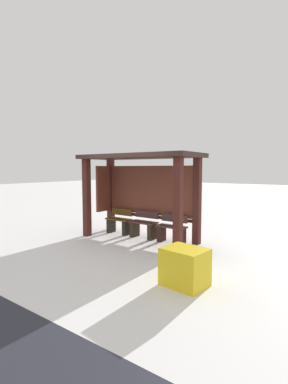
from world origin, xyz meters
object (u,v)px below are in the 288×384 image
(bench_left_inside, at_px, (119,223))
(bench_right_inside, at_px, (172,231))
(grit_bin, at_px, (185,267))
(bus_shelter, at_px, (140,178))
(bench_center_inside, at_px, (144,227))

(bench_left_inside, bearing_deg, bench_right_inside, 0.01)
(bench_left_inside, relative_size, grit_bin, 1.15)
(bus_shelter, bearing_deg, bench_left_inside, 173.95)
(bus_shelter, height_order, bench_left_inside, bus_shelter)
(bench_center_inside, distance_m, bench_right_inside, 0.90)
(bus_shelter, relative_size, bench_left_inside, 4.20)
(bus_shelter, xyz_separation_m, grit_bin, (2.47, -2.12, -1.39))
(bench_left_inside, relative_size, bench_center_inside, 1.00)
(bus_shelter, distance_m, bench_left_inside, 1.61)
(bus_shelter, relative_size, bench_right_inside, 4.20)
(bench_center_inside, bearing_deg, bench_right_inside, -0.01)
(bus_shelter, xyz_separation_m, bench_left_inside, (-0.83, 0.09, -1.38))
(bus_shelter, relative_size, bench_center_inside, 4.20)
(bench_right_inside, bearing_deg, bench_center_inside, 179.99)
(bus_shelter, height_order, grit_bin, bus_shelter)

